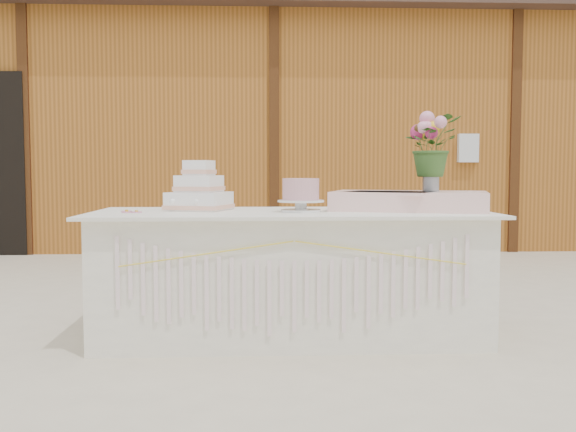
% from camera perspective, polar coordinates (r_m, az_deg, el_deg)
% --- Properties ---
extents(ground, '(80.00, 80.00, 0.00)m').
position_cam_1_polar(ground, '(4.03, 0.20, -10.57)').
color(ground, beige).
rests_on(ground, ground).
extents(barn, '(12.60, 4.60, 3.30)m').
position_cam_1_polar(barn, '(9.91, -1.58, 7.83)').
color(barn, '#A25F22').
rests_on(barn, ground).
extents(cake_table, '(2.40, 1.00, 0.77)m').
position_cam_1_polar(cake_table, '(3.95, 0.20, -5.14)').
color(cake_table, white).
rests_on(cake_table, ground).
extents(wedding_cake, '(0.44, 0.44, 0.31)m').
position_cam_1_polar(wedding_cake, '(4.04, -7.89, 2.00)').
color(wedding_cake, white).
rests_on(wedding_cake, cake_table).
extents(pink_cake_stand, '(0.28, 0.28, 0.20)m').
position_cam_1_polar(pink_cake_stand, '(3.84, 1.15, 2.04)').
color(pink_cake_stand, white).
rests_on(pink_cake_stand, cake_table).
extents(satin_runner, '(1.05, 0.79, 0.12)m').
position_cam_1_polar(satin_runner, '(4.08, 10.73, 1.33)').
color(satin_runner, '#F9CCC9').
rests_on(satin_runner, cake_table).
extents(flower_vase, '(0.10, 0.10, 0.14)m').
position_cam_1_polar(flower_vase, '(4.10, 12.58, 3.13)').
color(flower_vase, '#A6A6AB').
rests_on(flower_vase, satin_runner).
extents(bouquet, '(0.45, 0.44, 0.38)m').
position_cam_1_polar(bouquet, '(4.11, 12.64, 6.77)').
color(bouquet, '#365D25').
rests_on(bouquet, flower_vase).
extents(loose_flowers, '(0.18, 0.33, 0.02)m').
position_cam_1_polar(loose_flowers, '(4.02, -13.57, 0.53)').
color(loose_flowers, pink).
rests_on(loose_flowers, cake_table).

